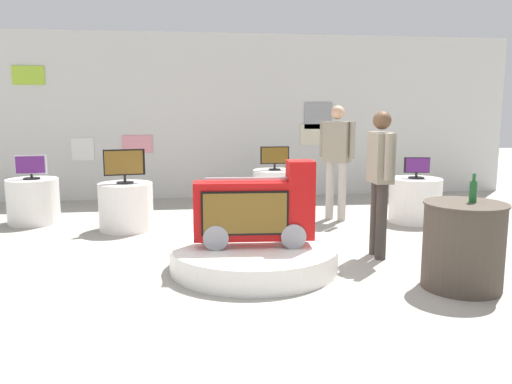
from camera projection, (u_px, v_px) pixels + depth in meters
ground_plane at (261, 273)px, 5.31m from camera, size 30.00×30.00×0.00m
back_wall_display at (224, 117)px, 9.64m from camera, size 11.00×0.13×2.99m
main_display_pedestal at (254, 257)px, 5.44m from camera, size 1.74×1.74×0.25m
novelty_firetruck_tv at (256, 212)px, 5.35m from camera, size 1.24×0.41×0.88m
display_pedestal_left_rear at (126, 206)px, 7.16m from camera, size 0.74×0.74×0.65m
tv_on_left_rear at (124, 165)px, 7.07m from camera, size 0.55×0.23×0.46m
display_pedestal_center_rear at (275, 189)px, 8.67m from camera, size 0.72×0.72×0.65m
tv_on_center_rear at (275, 157)px, 8.58m from camera, size 0.48×0.20×0.39m
display_pedestal_right_rear at (33, 201)px, 7.58m from camera, size 0.73×0.73×0.65m
tv_on_right_rear at (31, 167)px, 7.49m from camera, size 0.43×0.23×0.34m
display_pedestal_far_right at (415, 200)px, 7.65m from camera, size 0.75×0.75×0.65m
tv_on_far_right at (417, 168)px, 7.57m from camera, size 0.36×0.23×0.31m
side_table_round at (463, 245)px, 4.82m from camera, size 0.75×0.75×0.81m
bottle_on_side_table at (473, 191)px, 4.75m from camera, size 0.07×0.07×0.27m
shopper_browsing_near_truck at (380, 173)px, 5.75m from camera, size 0.21×0.56×1.63m
shopper_browsing_rear at (337, 154)px, 7.68m from camera, size 0.44×0.40×1.69m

